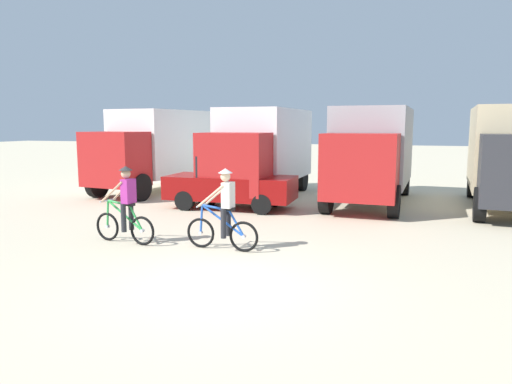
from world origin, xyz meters
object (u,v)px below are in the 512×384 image
object	(u,v)px
box_truck_grey_hauler	(372,150)
box_truck_tan_camper	(512,152)
box_truck_white_box	(161,146)
cyclist_orange_shirt	(126,208)
box_truck_avon_van	(262,148)
sedan_parked	(232,182)
cyclist_cowboy_hat	(224,212)

from	to	relation	value
box_truck_grey_hauler	box_truck_tan_camper	xyz separation A→B (m)	(4.44, 0.02, 0.00)
box_truck_white_box	box_truck_tan_camper	xyz separation A→B (m)	(13.13, -0.60, 0.00)
box_truck_white_box	cyclist_orange_shirt	distance (m)	9.28
box_truck_avon_van	cyclist_orange_shirt	xyz separation A→B (m)	(-0.91, -7.89, -1.03)
box_truck_avon_van	sedan_parked	distance (m)	2.91
box_truck_white_box	cyclist_cowboy_hat	distance (m)	10.38
box_truck_white_box	box_truck_tan_camper	distance (m)	13.15
box_truck_white_box	box_truck_avon_van	world-z (taller)	same
box_truck_white_box	sedan_parked	world-z (taller)	box_truck_white_box
box_truck_white_box	box_truck_tan_camper	world-z (taller)	same
box_truck_white_box	box_truck_avon_van	distance (m)	4.64
box_truck_tan_camper	sedan_parked	distance (m)	9.20
box_truck_avon_van	cyclist_orange_shirt	bearing A→B (deg)	-96.59
box_truck_tan_camper	cyclist_orange_shirt	bearing A→B (deg)	-140.24
box_truck_white_box	box_truck_avon_van	xyz separation A→B (m)	(4.60, -0.57, 0.00)
sedan_parked	cyclist_cowboy_hat	size ratio (longest dim) A/B	2.32
box_truck_grey_hauler	cyclist_orange_shirt	size ratio (longest dim) A/B	3.77
box_truck_grey_hauler	sedan_parked	bearing A→B (deg)	-148.03
box_truck_white_box	box_truck_grey_hauler	distance (m)	8.72
sedan_parked	box_truck_grey_hauler	bearing A→B (deg)	31.97
box_truck_white_box	cyclist_orange_shirt	xyz separation A→B (m)	(3.69, -8.45, -1.03)
sedan_parked	cyclist_orange_shirt	size ratio (longest dim) A/B	2.32
box_truck_avon_van	box_truck_white_box	bearing A→B (deg)	172.99
box_truck_grey_hauler	box_truck_tan_camper	size ratio (longest dim) A/B	0.99
box_truck_white_box	cyclist_cowboy_hat	xyz separation A→B (m)	(6.10, -8.34, -1.03)
box_truck_grey_hauler	sedan_parked	world-z (taller)	box_truck_grey_hauler
box_truck_tan_camper	cyclist_orange_shirt	size ratio (longest dim) A/B	3.79
box_truck_avon_van	box_truck_grey_hauler	size ratio (longest dim) A/B	0.99
box_truck_avon_van	cyclist_cowboy_hat	bearing A→B (deg)	-79.08
sedan_parked	cyclist_orange_shirt	xyz separation A→B (m)	(-0.71, -5.16, -0.04)
box_truck_white_box	box_truck_avon_van	bearing A→B (deg)	-7.01
box_truck_avon_van	cyclist_cowboy_hat	xyz separation A→B (m)	(1.50, -7.77, -1.03)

